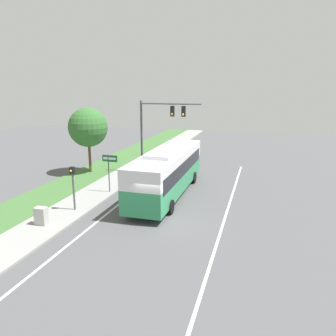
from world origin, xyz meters
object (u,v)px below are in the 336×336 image
object	(u,v)px
signal_gantry	(158,123)
pedestrian_signal	(73,181)
bus	(167,170)
utility_cabinet	(41,216)
street_sign	(109,166)

from	to	relation	value
signal_gantry	pedestrian_signal	size ratio (longest dim) A/B	2.24
bus	pedestrian_signal	xyz separation A→B (m)	(-4.77, -4.81, 0.10)
signal_gantry	utility_cabinet	bearing A→B (deg)	-102.63
bus	pedestrian_signal	bearing A→B (deg)	-134.73
signal_gantry	bus	bearing A→B (deg)	-65.96
bus	street_sign	bearing A→B (deg)	-168.54
street_sign	utility_cabinet	distance (m)	6.78
signal_gantry	pedestrian_signal	bearing A→B (deg)	-102.76
pedestrian_signal	utility_cabinet	bearing A→B (deg)	-102.12
bus	signal_gantry	xyz separation A→B (m)	(-2.44, 5.47, 2.73)
pedestrian_signal	utility_cabinet	xyz separation A→B (m)	(-0.55, -2.57, -1.37)
utility_cabinet	signal_gantry	bearing A→B (deg)	77.37
signal_gantry	pedestrian_signal	world-z (taller)	signal_gantry
street_sign	utility_cabinet	world-z (taller)	street_sign
signal_gantry	street_sign	size ratio (longest dim) A/B	2.22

